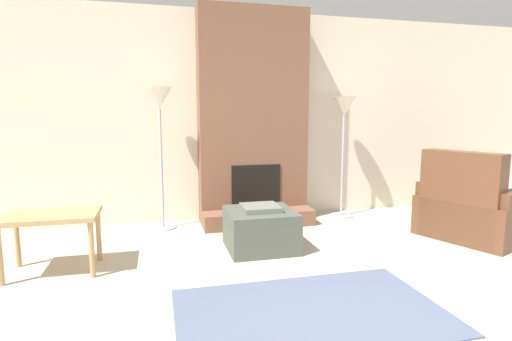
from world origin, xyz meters
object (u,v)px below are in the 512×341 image
at_px(ottoman, 260,229).
at_px(floor_lamp_left, 160,112).
at_px(side_table, 51,222).
at_px(floor_lamp_right, 344,118).
at_px(armchair, 474,211).

relative_size(ottoman, floor_lamp_left, 0.40).
xyz_separation_m(side_table, floor_lamp_right, (3.21, 1.13, 0.85)).
bearing_deg(floor_lamp_right, armchair, -49.60).
bearing_deg(floor_lamp_left, floor_lamp_right, 0.00).
bearing_deg(armchair, side_table, 67.45).
height_order(side_table, floor_lamp_right, floor_lamp_right).
xyz_separation_m(side_table, floor_lamp_left, (0.92, 1.13, 0.92)).
relative_size(floor_lamp_left, floor_lamp_right, 1.05).
bearing_deg(side_table, ottoman, 4.53).
bearing_deg(armchair, floor_lamp_left, 48.35).
bearing_deg(armchair, ottoman, 63.48).
xyz_separation_m(armchair, floor_lamp_left, (-3.28, 1.17, 1.07)).
distance_m(floor_lamp_left, floor_lamp_right, 2.29).
height_order(armchair, floor_lamp_left, floor_lamp_left).
xyz_separation_m(ottoman, floor_lamp_left, (-0.93, 0.99, 1.16)).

